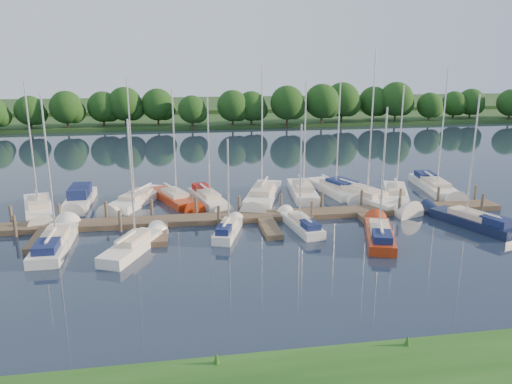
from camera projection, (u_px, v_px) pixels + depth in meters
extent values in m
plane|color=#171F2F|center=(285.00, 257.00, 31.76)|extent=(260.00, 260.00, 0.00)
cube|color=brown|center=(263.00, 216.00, 39.33)|extent=(40.00, 2.00, 0.40)
cube|color=brown|center=(40.00, 241.00, 33.97)|extent=(1.20, 4.00, 0.40)
cube|color=brown|center=(159.00, 235.00, 35.22)|extent=(1.20, 4.00, 0.40)
cube|color=brown|center=(270.00, 229.00, 36.47)|extent=(1.20, 4.00, 0.40)
cube|color=brown|center=(374.00, 223.00, 37.72)|extent=(1.20, 4.00, 0.40)
cube|color=brown|center=(471.00, 218.00, 38.98)|extent=(1.20, 4.00, 0.40)
cylinder|color=#473D33|center=(12.00, 218.00, 37.50)|extent=(0.24, 0.24, 2.00)
cylinder|color=#473D33|center=(60.00, 216.00, 38.04)|extent=(0.24, 0.24, 2.00)
cylinder|color=#473D33|center=(106.00, 214.00, 38.58)|extent=(0.24, 0.24, 2.00)
cylinder|color=#473D33|center=(152.00, 212.00, 39.12)|extent=(0.24, 0.24, 2.00)
cylinder|color=#473D33|center=(196.00, 210.00, 39.66)|extent=(0.24, 0.24, 2.00)
cylinder|color=#473D33|center=(239.00, 208.00, 40.20)|extent=(0.24, 0.24, 2.00)
cylinder|color=#473D33|center=(281.00, 206.00, 40.74)|extent=(0.24, 0.24, 2.00)
cylinder|color=#473D33|center=(322.00, 204.00, 41.28)|extent=(0.24, 0.24, 2.00)
cylinder|color=#473D33|center=(361.00, 202.00, 41.82)|extent=(0.24, 0.24, 2.00)
cylinder|color=#473D33|center=(400.00, 200.00, 42.36)|extent=(0.24, 0.24, 2.00)
cylinder|color=#473D33|center=(438.00, 198.00, 42.90)|extent=(0.24, 0.24, 2.00)
cylinder|color=#473D33|center=(475.00, 197.00, 43.44)|extent=(0.24, 0.24, 2.00)
cylinder|color=#473D33|center=(15.00, 229.00, 35.18)|extent=(0.24, 0.24, 2.00)
cylinder|color=#473D33|center=(120.00, 224.00, 36.30)|extent=(0.24, 0.24, 2.00)
cylinder|color=#473D33|center=(219.00, 219.00, 37.43)|extent=(0.24, 0.24, 2.00)
cylinder|color=#473D33|center=(312.00, 214.00, 38.55)|extent=(0.24, 0.24, 2.00)
cylinder|color=#473D33|center=(399.00, 210.00, 39.68)|extent=(0.24, 0.24, 2.00)
cylinder|color=#473D33|center=(482.00, 205.00, 40.80)|extent=(0.24, 0.24, 2.00)
cube|color=#1D3C17|center=(206.00, 118.00, 103.17)|extent=(180.00, 30.00, 0.60)
cube|color=#305224|center=(200.00, 105.00, 126.90)|extent=(220.00, 40.00, 1.40)
sphere|color=#15380F|center=(3.00, 116.00, 83.63)|extent=(3.42, 3.42, 3.42)
cylinder|color=#38281C|center=(30.00, 125.00, 84.49)|extent=(0.36, 0.36, 2.54)
sphere|color=#15380F|center=(28.00, 107.00, 83.69)|extent=(5.92, 5.92, 5.92)
sphere|color=#15380F|center=(37.00, 112.00, 84.30)|extent=(4.23, 4.23, 4.23)
cylinder|color=#38281C|center=(65.00, 125.00, 85.17)|extent=(0.36, 0.36, 2.53)
sphere|color=#15380F|center=(63.00, 107.00, 84.37)|extent=(5.91, 5.91, 5.91)
sphere|color=#15380F|center=(72.00, 111.00, 84.97)|extent=(4.22, 4.22, 4.22)
cylinder|color=#38281C|center=(91.00, 125.00, 85.66)|extent=(0.36, 0.36, 2.41)
sphere|color=#15380F|center=(90.00, 108.00, 84.90)|extent=(5.61, 5.61, 5.61)
sphere|color=#15380F|center=(98.00, 112.00, 85.48)|extent=(4.01, 4.01, 4.01)
cylinder|color=#38281C|center=(131.00, 123.00, 87.09)|extent=(0.36, 0.36, 2.56)
sphere|color=#15380F|center=(129.00, 105.00, 86.28)|extent=(5.97, 5.97, 5.97)
sphere|color=#15380F|center=(137.00, 110.00, 86.90)|extent=(4.27, 4.27, 4.27)
cylinder|color=#38281C|center=(163.00, 122.00, 89.06)|extent=(0.36, 0.36, 2.67)
sphere|color=#15380F|center=(162.00, 103.00, 88.21)|extent=(6.23, 6.23, 6.23)
sphere|color=#15380F|center=(170.00, 108.00, 88.84)|extent=(4.45, 4.45, 4.45)
cylinder|color=#38281C|center=(200.00, 123.00, 89.80)|extent=(0.36, 0.36, 2.00)
sphere|color=#15380F|center=(200.00, 109.00, 89.17)|extent=(4.66, 4.66, 4.66)
sphere|color=#15380F|center=(205.00, 113.00, 89.68)|extent=(3.33, 3.33, 3.33)
cylinder|color=#38281C|center=(230.00, 122.00, 91.76)|extent=(0.36, 0.36, 2.04)
sphere|color=#15380F|center=(230.00, 108.00, 91.11)|extent=(4.77, 4.77, 4.77)
sphere|color=#15380F|center=(235.00, 111.00, 91.64)|extent=(3.40, 3.40, 3.40)
cylinder|color=#38281C|center=(261.00, 121.00, 92.12)|extent=(0.36, 0.36, 2.19)
sphere|color=#15380F|center=(261.00, 106.00, 91.43)|extent=(5.11, 5.11, 5.11)
sphere|color=#15380F|center=(267.00, 110.00, 91.98)|extent=(3.65, 3.65, 3.65)
cylinder|color=#38281C|center=(282.00, 120.00, 91.07)|extent=(0.36, 0.36, 2.80)
sphere|color=#15380F|center=(282.00, 101.00, 90.19)|extent=(6.54, 6.54, 6.54)
sphere|color=#15380F|center=(290.00, 106.00, 90.84)|extent=(4.67, 4.67, 4.67)
cylinder|color=#38281C|center=(310.00, 121.00, 93.30)|extent=(0.36, 0.36, 2.01)
sphere|color=#15380F|center=(311.00, 107.00, 92.66)|extent=(4.70, 4.70, 4.70)
sphere|color=#15380F|center=(316.00, 111.00, 93.19)|extent=(3.36, 3.36, 3.36)
cylinder|color=#38281C|center=(342.00, 119.00, 93.79)|extent=(0.36, 0.36, 2.32)
sphere|color=#15380F|center=(342.00, 104.00, 93.06)|extent=(5.40, 5.40, 5.40)
sphere|color=#15380F|center=(348.00, 108.00, 93.63)|extent=(3.86, 3.86, 3.86)
cylinder|color=#38281C|center=(364.00, 117.00, 95.98)|extent=(0.36, 0.36, 2.71)
sphere|color=#15380F|center=(365.00, 100.00, 95.13)|extent=(6.32, 6.32, 6.32)
sphere|color=#15380F|center=(371.00, 104.00, 95.76)|extent=(4.51, 4.51, 4.51)
cylinder|color=#38281C|center=(392.00, 117.00, 97.30)|extent=(0.36, 0.36, 2.28)
sphere|color=#15380F|center=(393.00, 103.00, 96.58)|extent=(5.33, 5.33, 5.33)
sphere|color=#15380F|center=(398.00, 107.00, 97.14)|extent=(3.81, 3.81, 3.81)
cylinder|color=#38281C|center=(424.00, 115.00, 98.52)|extent=(0.36, 0.36, 2.73)
sphere|color=#15380F|center=(425.00, 98.00, 97.66)|extent=(6.36, 6.36, 6.36)
sphere|color=#15380F|center=(431.00, 103.00, 98.30)|extent=(4.54, 4.54, 4.54)
cylinder|color=#38281C|center=(457.00, 117.00, 98.29)|extent=(0.36, 0.36, 2.05)
sphere|color=#15380F|center=(458.00, 104.00, 97.64)|extent=(4.79, 4.79, 4.79)
sphere|color=#15380F|center=(462.00, 108.00, 98.17)|extent=(3.42, 3.42, 3.42)
cylinder|color=#38281C|center=(474.00, 115.00, 100.28)|extent=(0.36, 0.36, 2.44)
sphere|color=#15380F|center=(476.00, 100.00, 99.51)|extent=(5.70, 5.70, 5.70)
sphere|color=#15380F|center=(481.00, 104.00, 100.10)|extent=(4.07, 4.07, 4.07)
cylinder|color=#38281C|center=(508.00, 115.00, 98.10)|extent=(0.36, 0.36, 2.81)
sphere|color=#15380F|center=(510.00, 98.00, 97.21)|extent=(6.56, 6.56, 6.56)
cube|color=white|center=(39.00, 211.00, 40.94)|extent=(3.96, 7.52, 1.20)
cone|color=white|center=(41.00, 223.00, 37.79)|extent=(1.68, 2.72, 1.01)
cube|color=beige|center=(38.00, 203.00, 40.43)|extent=(2.37, 3.55, 0.54)
cylinder|color=silver|center=(31.00, 146.00, 38.89)|extent=(0.12, 0.12, 9.77)
cylinder|color=silver|center=(37.00, 194.00, 41.26)|extent=(1.00, 3.16, 0.10)
cylinder|color=white|center=(37.00, 194.00, 41.26)|extent=(1.00, 2.84, 0.20)
cube|color=white|center=(81.00, 202.00, 43.52)|extent=(2.01, 6.05, 1.10)
cone|color=white|center=(74.00, 212.00, 40.64)|extent=(1.00, 1.81, 1.00)
cube|color=#16204D|center=(80.00, 192.00, 43.28)|extent=(1.60, 3.33, 0.99)
cube|color=white|center=(139.00, 200.00, 43.89)|extent=(5.12, 7.67, 1.00)
cone|color=white|center=(116.00, 213.00, 40.41)|extent=(2.08, 2.82, 1.05)
cube|color=beige|center=(137.00, 195.00, 43.38)|extent=(2.87, 3.72, 0.46)
cylinder|color=silver|center=(131.00, 139.00, 41.76)|extent=(0.12, 0.12, 10.12)
cylinder|color=silver|center=(143.00, 187.00, 44.33)|extent=(1.54, 3.09, 0.10)
cylinder|color=white|center=(143.00, 187.00, 44.33)|extent=(1.47, 2.79, 0.20)
cube|color=#A12B0E|center=(174.00, 199.00, 44.19)|extent=(4.33, 7.03, 1.03)
cone|color=#A12B0E|center=(189.00, 209.00, 41.38)|extent=(1.78, 2.57, 0.95)
cube|color=beige|center=(175.00, 193.00, 43.74)|extent=(2.48, 3.38, 0.47)
cylinder|color=silver|center=(174.00, 144.00, 42.30)|extent=(0.12, 0.12, 9.19)
cylinder|color=silver|center=(170.00, 187.00, 44.48)|extent=(1.25, 2.88, 0.10)
cylinder|color=white|center=(170.00, 187.00, 44.48)|extent=(1.21, 2.60, 0.20)
cube|color=white|center=(208.00, 201.00, 43.75)|extent=(3.30, 6.56, 1.07)
cone|color=white|center=(220.00, 211.00, 40.95)|extent=(1.41, 2.36, 0.88)
cube|color=beige|center=(209.00, 194.00, 43.29)|extent=(2.00, 3.09, 0.49)
cube|color=maroon|center=(201.00, 188.00, 45.11)|extent=(1.68, 2.15, 0.54)
cylinder|color=silver|center=(209.00, 148.00, 41.94)|extent=(0.12, 0.12, 8.53)
cylinder|color=silver|center=(205.00, 187.00, 44.03)|extent=(0.81, 2.78, 0.10)
cylinder|color=white|center=(205.00, 187.00, 44.03)|extent=(0.83, 2.50, 0.20)
cube|color=white|center=(263.00, 197.00, 44.88)|extent=(4.78, 8.44, 1.26)
cone|color=white|center=(256.00, 210.00, 41.00)|extent=(2.00, 3.07, 1.14)
cube|color=beige|center=(263.00, 190.00, 44.28)|extent=(2.80, 4.02, 0.57)
cylinder|color=silver|center=(262.00, 130.00, 42.51)|extent=(0.12, 0.12, 10.99)
cylinder|color=silver|center=(265.00, 181.00, 45.33)|extent=(1.28, 3.50, 0.10)
cylinder|color=white|center=(265.00, 181.00, 45.33)|extent=(1.24, 3.15, 0.20)
cube|color=white|center=(302.00, 194.00, 46.03)|extent=(2.69, 7.28, 1.23)
cone|color=white|center=(309.00, 205.00, 42.60)|extent=(1.24, 2.58, 1.00)
cube|color=beige|center=(303.00, 186.00, 45.49)|extent=(1.81, 3.34, 0.56)
cylinder|color=silver|center=(305.00, 136.00, 43.94)|extent=(0.12, 0.12, 9.61)
cylinder|color=silver|center=(301.00, 179.00, 46.40)|extent=(0.42, 3.20, 0.10)
cylinder|color=white|center=(301.00, 179.00, 46.40)|extent=(0.48, 2.85, 0.20)
cube|color=white|center=(332.00, 191.00, 47.15)|extent=(3.20, 7.40, 1.05)
cone|color=white|center=(351.00, 200.00, 43.89)|extent=(1.42, 2.64, 1.00)
cube|color=beige|center=(334.00, 185.00, 46.65)|extent=(2.03, 3.43, 0.48)
cylinder|color=silver|center=(338.00, 135.00, 45.11)|extent=(0.12, 0.12, 9.66)
cylinder|color=silver|center=(329.00, 178.00, 47.53)|extent=(0.65, 3.19, 0.10)
cylinder|color=white|center=(329.00, 178.00, 47.53)|extent=(0.69, 2.86, 0.20)
cube|color=white|center=(360.00, 199.00, 44.45)|extent=(5.68, 9.28, 1.21)
cone|color=white|center=(398.00, 211.00, 40.74)|extent=(2.34, 3.39, 1.26)
cube|color=beige|center=(364.00, 191.00, 43.88)|extent=(3.26, 4.46, 0.55)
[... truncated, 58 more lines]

